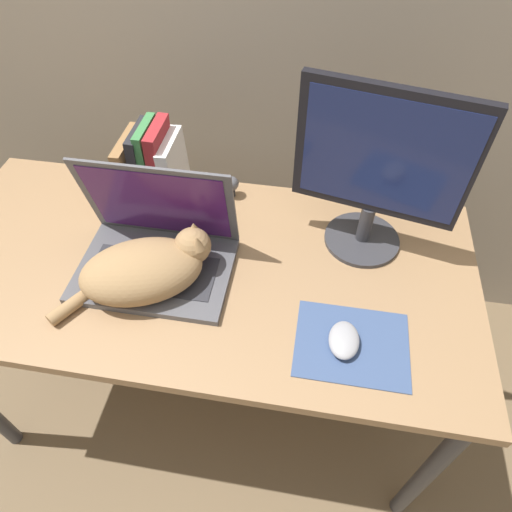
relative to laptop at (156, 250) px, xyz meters
The scene contains 9 objects.
ground_plane 0.87m from the laptop, 73.18° to the right, with size 12.00×12.00×0.00m, color brown.
desk 0.16m from the laptop, ahead, with size 1.43×0.68×0.75m.
laptop is the anchor object (origin of this frame).
cat 0.07m from the laptop, 88.83° to the right, with size 0.36×0.30×0.14m.
external_monitor 0.57m from the laptop, 17.91° to the left, with size 0.40×0.20×0.45m.
mousepad 0.53m from the laptop, 17.79° to the right, with size 0.25×0.20×0.00m.
computer_mouse 0.51m from the laptop, 18.78° to the right, with size 0.07×0.10×0.03m.
book_row 0.27m from the laptop, 107.40° to the left, with size 0.16×0.17×0.24m.
webcam 0.32m from the laptop, 65.25° to the left, with size 0.04×0.04×0.07m.
Camera 1 is at (0.28, -0.39, 1.65)m, focal length 32.00 mm.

